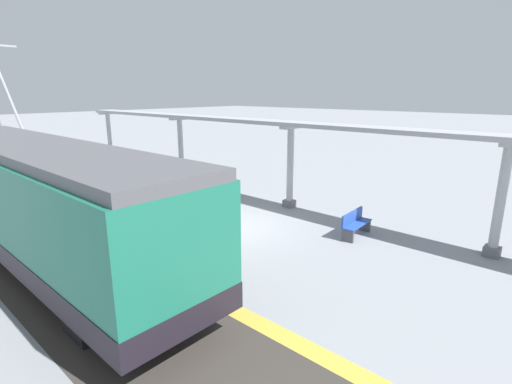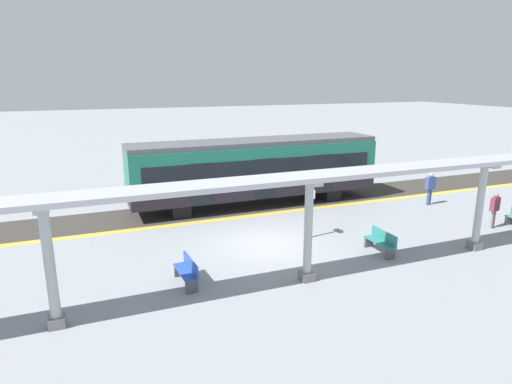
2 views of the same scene
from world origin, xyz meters
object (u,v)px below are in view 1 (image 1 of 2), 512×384
Objects in this scene: canopy_pillar_fourth at (181,149)px; passenger_by_the_benches at (129,160)px; canopy_pillar_third at (290,167)px; bench_far_end at (355,223)px; canopy_pillar_second at (501,200)px; bench_mid_platform at (128,166)px; bench_near_end at (211,187)px; passenger_waiting_near_edge at (53,169)px; platform_info_sign at (192,184)px; trash_bin at (86,157)px; train_near_carriage at (40,202)px; canopy_pillar_fifth at (110,138)px.

canopy_pillar_fourth reaches higher than passenger_by_the_benches.
bench_far_end is (-1.23, -3.75, -1.32)m from canopy_pillar_third.
canopy_pillar_second reaches higher than bench_mid_platform.
passenger_waiting_near_edge is (-4.54, 6.55, 0.66)m from bench_near_end.
passenger_by_the_benches is at bearing -116.14° from bench_mid_platform.
bench_near_end is 3.16m from platform_info_sign.
canopy_pillar_second is at bearing -87.25° from trash_bin.
trash_bin is 6.41m from passenger_by_the_benches.
trash_bin is at bearing 80.63° from platform_info_sign.
train_near_carriage is 9.31m from canopy_pillar_third.
passenger_waiting_near_edge reaches higher than bench_mid_platform.
canopy_pillar_second is 2.31× the size of bench_near_end.
bench_mid_platform is at bearing 92.98° from canopy_pillar_second.
bench_mid_platform is 0.86× the size of passenger_waiting_near_edge.
canopy_pillar_second reaches higher than trash_bin.
bench_mid_platform is 4.81m from passenger_waiting_near_edge.
canopy_pillar_fourth and canopy_pillar_fifth have the same top height.
canopy_pillar_second is 2.10× the size of passenger_by_the_benches.
platform_info_sign is at bearing 111.95° from bench_far_end.
passenger_by_the_benches is (-1.59, -5.08, -0.73)m from canopy_pillar_fifth.
canopy_pillar_fourth reaches higher than trash_bin.
train_near_carriage reaches higher than bench_mid_platform.
canopy_pillar_third is 11.61m from bench_mid_platform.
canopy_pillar_fifth is at bearing 56.06° from train_near_carriage.
canopy_pillar_fifth is (0.00, 15.36, 0.00)m from canopy_pillar_third.
bench_far_end is 1.79× the size of trash_bin.
bench_near_end is at bearing -55.25° from passenger_waiting_near_edge.
bench_mid_platform is at bearing 103.95° from canopy_pillar_fourth.
passenger_waiting_near_edge reaches higher than bench_far_end.
train_near_carriage is 9.76m from bench_far_end.
bench_mid_platform is 5.17m from trash_bin.
bench_far_end is 0.92× the size of passenger_by_the_benches.
canopy_pillar_third and canopy_pillar_fifth have the same top height.
bench_far_end is at bearing -90.17° from trash_bin.
canopy_pillar_third is 10.43m from passenger_by_the_benches.
bench_near_end is at bearing 34.89° from platform_info_sign.
bench_mid_platform is (0.08, 7.68, 0.00)m from bench_near_end.
train_near_carriage is 16.36m from canopy_pillar_fifth.
platform_info_sign is (-3.57, 2.07, -0.43)m from canopy_pillar_third.
trash_bin is (-1.17, 9.18, -1.33)m from canopy_pillar_fourth.
bench_mid_platform is 1.78× the size of trash_bin.
platform_info_sign is (5.56, 0.28, -0.50)m from train_near_carriage.
canopy_pillar_fourth is at bearing 90.00° from canopy_pillar_third.
canopy_pillar_fourth is 4.04m from bench_near_end.
canopy_pillar_third is at bearing -61.50° from passenger_waiting_near_edge.
canopy_pillar_fourth is 2.27× the size of bench_far_end.
bench_far_end is at bearing -68.05° from platform_info_sign.
canopy_pillar_fifth is at bearing 41.70° from passenger_waiting_near_edge.
bench_near_end is 7.68m from bench_mid_platform.
canopy_pillar_fifth is at bearing 90.00° from canopy_pillar_third.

